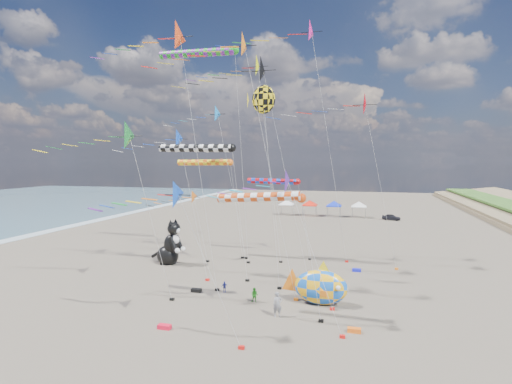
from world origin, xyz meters
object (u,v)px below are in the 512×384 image
at_px(parked_car, 391,217).
at_px(child_green, 255,295).
at_px(person_adult, 277,305).
at_px(fish_inflatable, 320,287).
at_px(child_blue, 224,287).
at_px(cat_inflatable, 170,241).

bearing_deg(parked_car, child_green, 178.80).
bearing_deg(child_green, person_adult, -41.54).
bearing_deg(parked_car, person_adult, -178.03).
xyz_separation_m(fish_inflatable, person_adult, (-2.79, -3.39, -0.50)).
xyz_separation_m(fish_inflatable, parked_car, (8.79, 49.73, -0.85)).
xyz_separation_m(person_adult, child_blue, (-5.65, 4.26, -0.45)).
bearing_deg(child_blue, person_adult, -72.54).
xyz_separation_m(cat_inflatable, child_green, (12.33, -9.30, -1.96)).
distance_m(child_green, parked_car, 52.52).
xyz_separation_m(person_adult, parked_car, (11.58, 53.12, -0.35)).
bearing_deg(child_blue, parked_car, 35.05).
relative_size(child_blue, parked_car, 0.28).
bearing_deg(fish_inflatable, cat_inflatable, 154.40).
bearing_deg(fish_inflatable, parked_car, 79.98).
relative_size(cat_inflatable, child_blue, 5.24).
distance_m(person_adult, child_blue, 7.10).
xyz_separation_m(fish_inflatable, child_blue, (-8.45, 0.87, -0.95)).
height_order(cat_inflatable, person_adult, cat_inflatable).
height_order(child_green, parked_car, child_green).
bearing_deg(parked_car, cat_inflatable, 161.75).
bearing_deg(fish_inflatable, person_adult, -129.50).
height_order(person_adult, child_blue, person_adult).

